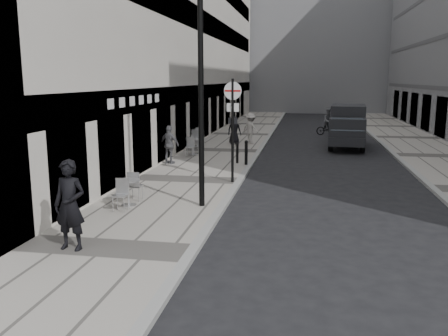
% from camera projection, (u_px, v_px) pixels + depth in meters
% --- Properties ---
extents(ground, '(120.00, 120.00, 0.00)m').
position_uv_depth(ground, '(151.00, 317.00, 7.94)').
color(ground, black).
rests_on(ground, ground).
extents(sidewalk, '(4.00, 60.00, 0.12)m').
position_uv_depth(sidewalk, '(222.00, 151.00, 25.69)').
color(sidewalk, gray).
rests_on(sidewalk, ground).
extents(far_sidewalk, '(4.00, 60.00, 0.12)m').
position_uv_depth(far_sidewalk, '(437.00, 157.00, 23.84)').
color(far_sidewalk, gray).
rests_on(far_sidewalk, ground).
extents(building_left, '(4.00, 45.00, 18.00)m').
position_uv_depth(building_left, '(179.00, 0.00, 30.99)').
color(building_left, beige).
rests_on(building_left, ground).
extents(building_far, '(24.00, 16.00, 22.00)m').
position_uv_depth(building_far, '(302.00, 22.00, 59.85)').
color(building_far, slate).
rests_on(building_far, ground).
extents(walking_man, '(0.79, 0.55, 2.06)m').
position_uv_depth(walking_man, '(70.00, 205.00, 10.59)').
color(walking_man, black).
rests_on(walking_man, sidewalk).
extents(sign_post, '(0.65, 0.14, 3.81)m').
position_uv_depth(sign_post, '(233.00, 117.00, 17.30)').
color(sign_post, black).
rests_on(sign_post, sidewalk).
extents(lamppost, '(0.29, 0.29, 6.39)m').
position_uv_depth(lamppost, '(201.00, 88.00, 13.79)').
color(lamppost, black).
rests_on(lamppost, sidewalk).
extents(bollard_near, '(0.14, 0.14, 1.02)m').
position_uv_depth(bollard_near, '(246.00, 153.00, 21.20)').
color(bollard_near, black).
rests_on(bollard_near, sidewalk).
extents(bollard_far, '(0.12, 0.12, 0.87)m').
position_uv_depth(bollard_far, '(237.00, 154.00, 21.61)').
color(bollard_far, black).
rests_on(bollard_far, sidewalk).
extents(panel_van, '(2.34, 5.27, 2.41)m').
position_uv_depth(panel_van, '(348.00, 124.00, 27.16)').
color(panel_van, black).
rests_on(panel_van, ground).
extents(cyclist, '(1.83, 1.09, 1.86)m').
position_uv_depth(cyclist, '(328.00, 125.00, 33.46)').
color(cyclist, black).
rests_on(cyclist, ground).
extents(pedestrian_a, '(1.10, 0.73, 1.74)m').
position_uv_depth(pedestrian_a, '(169.00, 145.00, 21.37)').
color(pedestrian_a, '#58585D').
rests_on(pedestrian_a, sidewalk).
extents(pedestrian_b, '(1.33, 1.20, 1.79)m').
position_uv_depth(pedestrian_b, '(251.00, 128.00, 28.06)').
color(pedestrian_b, '#AFA9A2').
rests_on(pedestrian_b, sidewalk).
extents(pedestrian_c, '(0.85, 0.61, 1.64)m').
position_uv_depth(pedestrian_c, '(234.00, 130.00, 27.84)').
color(pedestrian_c, black).
rests_on(pedestrian_c, sidewalk).
extents(cafe_table_near, '(0.73, 1.65, 0.94)m').
position_uv_depth(cafe_table_near, '(128.00, 190.00, 14.36)').
color(cafe_table_near, '#BBBBBD').
rests_on(cafe_table_near, sidewalk).
extents(cafe_table_mid, '(0.74, 1.68, 0.96)m').
position_uv_depth(cafe_table_mid, '(193.00, 145.00, 23.98)').
color(cafe_table_mid, silver).
rests_on(cafe_table_mid, sidewalk).
extents(cafe_table_far, '(0.80, 1.79, 1.02)m').
position_uv_depth(cafe_table_far, '(198.00, 137.00, 26.88)').
color(cafe_table_far, silver).
rests_on(cafe_table_far, sidewalk).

